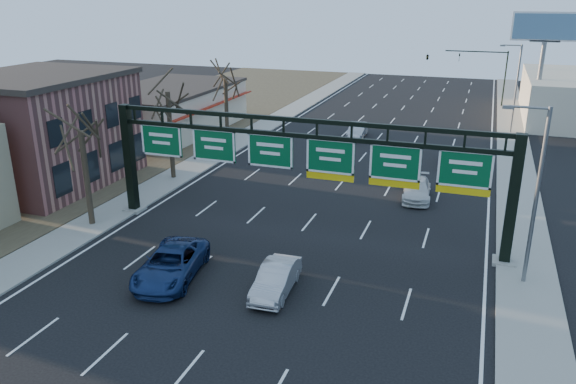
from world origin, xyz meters
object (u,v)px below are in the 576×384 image
at_px(sign_gantry, 302,161).
at_px(car_blue_suv, 171,264).
at_px(car_white_wagon, 417,189).
at_px(car_silver_sedan, 276,279).

height_order(sign_gantry, car_blue_suv, sign_gantry).
relative_size(sign_gantry, car_blue_suv, 4.27).
relative_size(car_blue_suv, car_white_wagon, 1.23).
relative_size(sign_gantry, car_white_wagon, 5.23).
xyz_separation_m(car_blue_suv, car_silver_sedan, (5.57, 0.44, -0.09)).
distance_m(car_silver_sedan, car_white_wagon, 16.48).
relative_size(car_blue_suv, car_silver_sedan, 1.33).
bearing_deg(sign_gantry, car_white_wagon, 56.83).
bearing_deg(car_silver_sedan, sign_gantry, 94.55).
bearing_deg(car_blue_suv, car_silver_sedan, -5.29).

